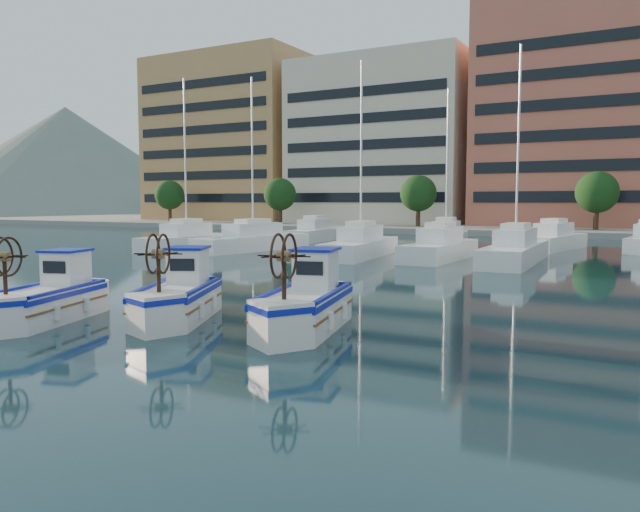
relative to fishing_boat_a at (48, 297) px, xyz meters
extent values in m
plane|color=#18343F|center=(5.04, 0.54, -0.67)|extent=(300.00, 300.00, 0.00)
cube|color=gray|center=(5.04, 67.54, -0.37)|extent=(180.00, 40.00, 0.60)
cube|color=tan|center=(-42.96, 65.54, 11.93)|extent=(24.00, 14.00, 24.00)
cube|color=black|center=(-42.96, 58.54, 11.93)|extent=(22.08, 0.12, 21.60)
cube|color=beige|center=(-17.96, 65.54, 10.43)|extent=(23.00, 14.00, 21.00)
cube|color=black|center=(-17.96, 58.54, 10.43)|extent=(21.16, 0.12, 18.90)
cube|color=#C3614B|center=(6.04, 65.54, 12.43)|extent=(22.00, 14.00, 25.00)
cube|color=black|center=(6.04, 58.54, 12.43)|extent=(20.24, 0.12, 22.50)
cylinder|color=#3F2B19|center=(-44.96, 54.04, 0.83)|extent=(0.50, 0.50, 3.00)
sphere|color=#1B4518|center=(-44.96, 54.04, 3.53)|extent=(4.00, 4.00, 4.00)
cylinder|color=#3F2B19|center=(-26.96, 54.04, 0.83)|extent=(0.50, 0.50, 3.00)
sphere|color=#1B4518|center=(-26.96, 54.04, 3.53)|extent=(4.00, 4.00, 4.00)
cylinder|color=#3F2B19|center=(-8.96, 54.04, 0.83)|extent=(0.50, 0.50, 3.00)
sphere|color=#1B4518|center=(-8.96, 54.04, 3.53)|extent=(4.00, 4.00, 4.00)
cylinder|color=#3F2B19|center=(9.04, 54.04, 0.83)|extent=(0.50, 0.50, 3.00)
sphere|color=#1B4518|center=(9.04, 54.04, 3.53)|extent=(4.00, 4.00, 4.00)
cone|color=slate|center=(-134.96, 110.54, -0.67)|extent=(180.00, 180.00, 60.00)
cube|color=white|center=(-13.56, 21.34, -0.17)|extent=(2.33, 7.98, 1.00)
cylinder|color=silver|center=(-13.56, 21.34, 5.33)|extent=(0.12, 0.12, 11.00)
cube|color=white|center=(-9.42, 23.24, -0.17)|extent=(3.26, 9.89, 1.00)
cylinder|color=silver|center=(-9.42, 23.24, 5.33)|extent=(0.12, 0.12, 11.00)
cube|color=white|center=(-1.03, 22.43, -0.17)|extent=(3.47, 9.56, 1.00)
cylinder|color=silver|center=(-1.03, 22.43, 5.33)|extent=(0.12, 0.12, 11.00)
cube|color=white|center=(3.72, 22.92, -0.17)|extent=(2.23, 8.16, 1.00)
cube|color=white|center=(7.86, 23.05, -0.17)|extent=(2.63, 10.42, 1.00)
cylinder|color=silver|center=(7.86, 23.05, 5.33)|extent=(0.12, 0.12, 11.00)
cube|color=white|center=(-10.80, 34.09, -0.17)|extent=(3.08, 7.97, 1.00)
cube|color=white|center=(0.72, 33.49, -0.17)|extent=(3.62, 9.30, 1.00)
cylinder|color=silver|center=(0.72, 33.49, 5.33)|extent=(0.12, 0.12, 11.00)
cube|color=white|center=(8.18, 34.05, -0.17)|extent=(3.51, 8.65, 1.00)
cube|color=white|center=(0.04, -0.12, -0.22)|extent=(2.58, 3.91, 0.90)
cube|color=#0C199E|center=(0.04, -0.12, 0.12)|extent=(2.65, 4.03, 0.14)
cube|color=blue|center=(0.04, -0.12, 0.07)|extent=(2.14, 3.46, 0.05)
cube|color=white|center=(-0.28, 0.86, 0.70)|extent=(1.24, 1.35, 0.95)
cube|color=#0C199E|center=(-0.28, 0.86, 1.22)|extent=(1.40, 1.51, 0.07)
cylinder|color=#331E14|center=(0.51, -1.59, 0.73)|extent=(0.10, 0.10, 1.00)
cylinder|color=brown|center=(0.51, -1.59, 1.26)|extent=(0.34, 0.31, 0.24)
torus|color=#331E14|center=(0.39, -1.63, 1.26)|extent=(0.36, 0.98, 1.01)
torus|color=#331E14|center=(0.63, -1.55, 1.26)|extent=(0.36, 0.98, 1.01)
cube|color=white|center=(3.04, 1.85, -0.21)|extent=(3.01, 4.03, 0.93)
cube|color=#0C199E|center=(3.04, 1.85, 0.14)|extent=(3.10, 4.15, 0.14)
cube|color=blue|center=(3.04, 1.85, 0.09)|extent=(2.53, 3.55, 0.05)
cube|color=white|center=(2.59, 2.81, 0.74)|extent=(1.37, 1.45, 0.97)
cube|color=#0C199E|center=(2.59, 2.81, 1.27)|extent=(1.54, 1.63, 0.07)
cylinder|color=#331E14|center=(3.71, 0.41, 0.77)|extent=(0.11, 0.11, 1.02)
cylinder|color=brown|center=(3.71, 0.41, 1.31)|extent=(0.36, 0.34, 0.25)
torus|color=#331E14|center=(3.59, 0.36, 1.31)|extent=(0.49, 0.96, 1.03)
torus|color=#331E14|center=(3.83, 0.47, 1.31)|extent=(0.49, 0.96, 1.03)
cube|color=white|center=(6.81, 2.38, -0.19)|extent=(2.50, 4.11, 0.96)
cube|color=#0C199E|center=(6.81, 2.38, 0.17)|extent=(2.58, 4.23, 0.15)
cube|color=blue|center=(6.81, 2.38, 0.11)|extent=(2.06, 3.65, 0.05)
cube|color=white|center=(6.55, 3.44, 0.79)|extent=(1.25, 1.39, 1.00)
cube|color=#0C199E|center=(6.55, 3.44, 1.33)|extent=(1.42, 1.55, 0.07)
cylinder|color=#331E14|center=(7.20, 0.79, 0.81)|extent=(0.11, 0.11, 1.06)
cylinder|color=brown|center=(7.20, 0.79, 1.38)|extent=(0.34, 0.32, 0.26)
torus|color=#331E14|center=(7.07, 0.75, 1.38)|extent=(0.32, 1.05, 1.07)
torus|color=#331E14|center=(7.34, 0.82, 1.38)|extent=(0.32, 1.05, 1.07)
camera|label=1|loc=(14.81, -11.26, 2.62)|focal=35.00mm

